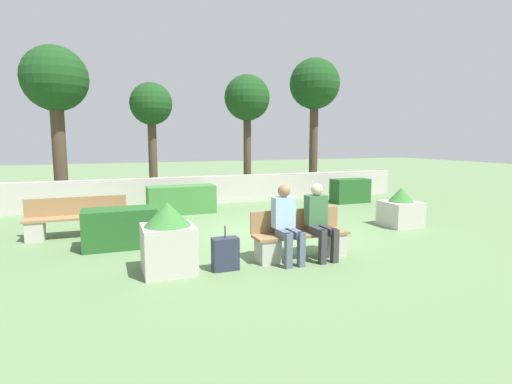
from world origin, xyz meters
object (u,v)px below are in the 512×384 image
tree_leftmost (55,84)px  tree_center_left (151,108)px  bench_left_side (77,221)px  planter_corner_left (168,239)px  planter_corner_right (401,209)px  bench_front (300,240)px  person_seated_man (319,217)px  suitcase (225,254)px  tree_center_right (247,101)px  person_seated_woman (286,220)px  tree_rightmost (315,87)px

tree_leftmost → tree_center_left: size_ratio=1.25×
bench_left_side → planter_corner_left: planter_corner_left is taller
bench_left_side → planter_corner_left: 3.46m
planter_corner_right → bench_front: bearing=-157.0°
person_seated_man → suitcase: size_ratio=1.81×
person_seated_man → planter_corner_left: 2.67m
tree_center_left → tree_center_right: 3.53m
planter_corner_left → planter_corner_right: bearing=14.0°
person_seated_woman → suitcase: 1.22m
person_seated_man → tree_rightmost: 9.89m
tree_rightmost → person_seated_woman: bearing=-121.7°
bench_front → tree_center_right: tree_center_right is taller
tree_center_left → tree_center_right: (3.51, 0.11, 0.38)m
bench_left_side → planter_corner_right: (7.40, -1.64, 0.08)m
bench_left_side → tree_leftmost: 6.11m
bench_front → tree_center_right: bearing=77.0°
bench_left_side → tree_center_right: size_ratio=0.46×
bench_left_side → planter_corner_right: size_ratio=2.19×
tree_center_left → bench_left_side: bearing=-114.9°
tree_rightmost → bench_left_side: bearing=-150.3°
bench_front → suitcase: (-1.47, -0.19, -0.06)m
suitcase → tree_rightmost: 10.99m
planter_corner_right → tree_center_right: (-1.69, 6.49, 3.14)m
suitcase → tree_leftmost: bearing=110.6°
planter_corner_left → tree_leftmost: bearing=105.4°
tree_center_right → bench_left_side: bearing=-139.6°
bench_left_side → planter_corner_left: size_ratio=1.83×
person_seated_man → bench_left_side: bearing=141.8°
planter_corner_right → person_seated_woman: bearing=-157.2°
suitcase → tree_leftmost: tree_leftmost is taller
person_seated_woman → suitcase: (-1.12, -0.05, -0.48)m
planter_corner_right → planter_corner_left: bearing=-166.0°
bench_front → suitcase: 1.48m
planter_corner_left → suitcase: planter_corner_left is taller
bench_front → planter_corner_left: (-2.36, 0.03, 0.22)m
suitcase → tree_center_right: (3.32, 8.18, 3.29)m
suitcase → tree_rightmost: bearing=53.1°
bench_left_side → planter_corner_left: (1.51, -3.11, 0.21)m
tree_leftmost → planter_corner_right: bearing=-39.0°
person_seated_woman → tree_center_left: tree_center_left is taller
planter_corner_left → planter_corner_right: planter_corner_left is taller
person_seated_woman → tree_rightmost: 10.19m
person_seated_man → tree_center_left: tree_center_left is taller
person_seated_man → tree_leftmost: bearing=120.7°
tree_rightmost → person_seated_man: bearing=-118.3°
suitcase → tree_leftmost: size_ratio=0.15×
planter_corner_left → tree_center_right: bearing=62.2°
bench_front → planter_corner_left: size_ratio=1.54×
bench_front → person_seated_man: (0.30, -0.14, 0.41)m
person_seated_man → planter_corner_right: size_ratio=1.40×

